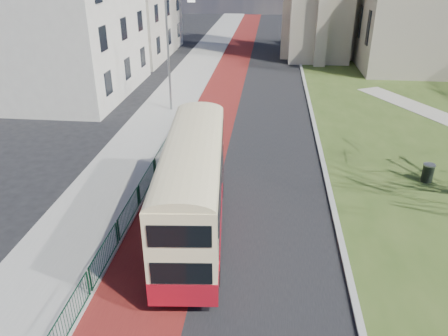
# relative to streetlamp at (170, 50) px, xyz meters

# --- Properties ---
(ground) EXTENTS (160.00, 160.00, 0.00)m
(ground) POSITION_rel_streetlamp_xyz_m (4.35, -18.00, -4.59)
(ground) COLOR black
(ground) RESTS_ON ground
(road_carriageway) EXTENTS (9.00, 120.00, 0.01)m
(road_carriageway) POSITION_rel_streetlamp_xyz_m (5.85, 2.00, -4.59)
(road_carriageway) COLOR black
(road_carriageway) RESTS_ON ground
(bus_lane) EXTENTS (3.40, 120.00, 0.01)m
(bus_lane) POSITION_rel_streetlamp_xyz_m (3.15, 2.00, -4.59)
(bus_lane) COLOR #591414
(bus_lane) RESTS_ON ground
(pavement_west) EXTENTS (4.00, 120.00, 0.12)m
(pavement_west) POSITION_rel_streetlamp_xyz_m (-0.65, 2.00, -4.53)
(pavement_west) COLOR gray
(pavement_west) RESTS_ON ground
(kerb_west) EXTENTS (0.25, 120.00, 0.13)m
(kerb_west) POSITION_rel_streetlamp_xyz_m (1.35, 2.00, -4.53)
(kerb_west) COLOR #999993
(kerb_west) RESTS_ON ground
(kerb_east) EXTENTS (0.25, 80.00, 0.13)m
(kerb_east) POSITION_rel_streetlamp_xyz_m (10.45, 4.00, -4.53)
(kerb_east) COLOR #999993
(kerb_east) RESTS_ON ground
(pedestrian_railing) EXTENTS (0.07, 24.00, 1.12)m
(pedestrian_railing) POSITION_rel_streetlamp_xyz_m (1.40, -14.00, -4.04)
(pedestrian_railing) COLOR #0C3621
(pedestrian_railing) RESTS_ON ground
(street_block_near) EXTENTS (10.30, 14.30, 13.00)m
(street_block_near) POSITION_rel_streetlamp_xyz_m (-9.65, 4.00, 1.92)
(street_block_near) COLOR beige
(street_block_near) RESTS_ON ground
(street_block_far) EXTENTS (10.30, 16.30, 11.50)m
(street_block_far) POSITION_rel_streetlamp_xyz_m (-9.65, 20.00, 1.17)
(street_block_far) COLOR #B6AC9A
(street_block_far) RESTS_ON ground
(streetlamp) EXTENTS (2.13, 0.18, 8.00)m
(streetlamp) POSITION_rel_streetlamp_xyz_m (0.00, 0.00, 0.00)
(streetlamp) COLOR gray
(streetlamp) RESTS_ON pavement_west
(bus) EXTENTS (3.14, 9.96, 4.10)m
(bus) POSITION_rel_streetlamp_xyz_m (4.34, -15.88, -2.26)
(bus) COLOR maroon
(bus) RESTS_ON ground
(litter_bin) EXTENTS (0.70, 0.70, 0.98)m
(litter_bin) POSITION_rel_streetlamp_xyz_m (15.58, -10.06, -4.06)
(litter_bin) COLOR black
(litter_bin) RESTS_ON grass_green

